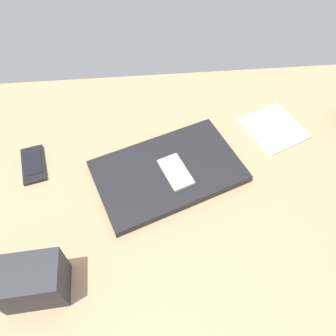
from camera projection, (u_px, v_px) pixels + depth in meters
The scene contains 6 objects.
desk_surface at pixel (199, 175), 83.26cm from camera, with size 120.00×80.00×3.00cm, color tan.
laptop_closed at pixel (168, 170), 80.99cm from camera, with size 35.49×21.97×2.13cm, color black.
cell_phone_on_laptop at pixel (176, 172), 78.83cm from camera, with size 8.64×11.32×0.95cm.
cell_phone_on_desk at pixel (33, 164), 82.80cm from camera, with size 8.17×12.75×1.05cm.
notepad at pixel (274, 128), 90.50cm from camera, with size 14.20×15.11×0.80cm, color white.
desk_organizer at pixel (32, 282), 60.67cm from camera, with size 12.01×8.11×9.94cm, color #2D2D33.
Camera 1 is at (12.31, 47.24, 69.44)cm, focal length 34.50 mm.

